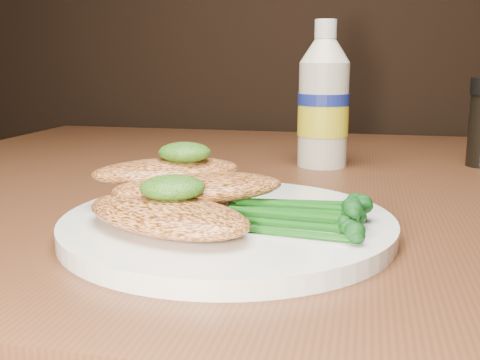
# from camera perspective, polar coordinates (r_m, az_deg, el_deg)

# --- Properties ---
(plate) EXTENTS (0.25, 0.25, 0.01)m
(plate) POSITION_cam_1_polar(r_m,az_deg,el_deg) (0.43, -1.21, -4.52)
(plate) COLOR white
(plate) RESTS_ON dining_table
(chicken_front) EXTENTS (0.16, 0.12, 0.02)m
(chicken_front) POSITION_cam_1_polar(r_m,az_deg,el_deg) (0.40, -7.47, -3.47)
(chicken_front) COLOR #EE894B
(chicken_front) RESTS_ON plate
(chicken_mid) EXTENTS (0.15, 0.12, 0.02)m
(chicken_mid) POSITION_cam_1_polar(r_m,az_deg,el_deg) (0.44, -4.18, -0.76)
(chicken_mid) COLOR #EE894B
(chicken_mid) RESTS_ON plate
(chicken_back) EXTENTS (0.14, 0.12, 0.02)m
(chicken_back) POSITION_cam_1_polar(r_m,az_deg,el_deg) (0.47, -7.41, 0.95)
(chicken_back) COLOR #EE894B
(chicken_back) RESTS_ON plate
(pesto_front) EXTENTS (0.06, 0.06, 0.02)m
(pesto_front) POSITION_cam_1_polar(r_m,az_deg,el_deg) (0.40, -6.85, -0.78)
(pesto_front) COLOR black
(pesto_front) RESTS_ON chicken_front
(pesto_back) EXTENTS (0.05, 0.05, 0.02)m
(pesto_back) POSITION_cam_1_polar(r_m,az_deg,el_deg) (0.47, -5.63, 2.80)
(pesto_back) COLOR black
(pesto_back) RESTS_ON chicken_back
(broccolini_bundle) EXTENTS (0.14, 0.13, 0.02)m
(broccolini_bundle) POSITION_cam_1_polar(r_m,az_deg,el_deg) (0.41, 5.34, -3.03)
(broccolini_bundle) COLOR #155613
(broccolini_bundle) RESTS_ON plate
(mayo_bottle) EXTENTS (0.07, 0.07, 0.18)m
(mayo_bottle) POSITION_cam_1_polar(r_m,az_deg,el_deg) (0.69, 8.47, 8.56)
(mayo_bottle) COLOR beige
(mayo_bottle) RESTS_ON dining_table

